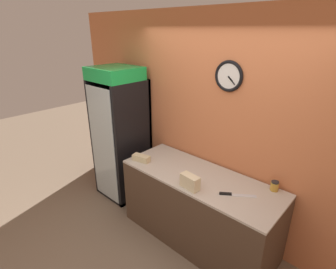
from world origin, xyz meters
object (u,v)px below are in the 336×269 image
Objects in this scene: beverage_cooler at (123,128)px; sandwich_flat_left at (141,158)px; condiment_jar at (275,186)px; chefs_knife at (232,194)px; sandwich_stack_bottom at (190,185)px; sandwich_stack_middle at (190,179)px.

beverage_cooler is 0.79m from sandwich_flat_left.
chefs_knife is at bearing -126.63° from condiment_jar.
beverage_cooler is at bearing 158.48° from sandwich_flat_left.
sandwich_stack_bottom is 1.01× the size of sandwich_stack_middle.
beverage_cooler is at bearing -174.37° from condiment_jar.
condiment_jar reaches higher than chefs_knife.
condiment_jar is at bearing 5.63° from beverage_cooler.
sandwich_stack_bottom is at bearing -154.16° from chefs_knife.
sandwich_stack_middle is at bearing -4.25° from sandwich_flat_left.
sandwich_flat_left is 1.25m from chefs_knife.
condiment_jar reaches higher than sandwich_stack_bottom.
sandwich_stack_middle is 0.91× the size of sandwich_flat_left.
sandwich_stack_bottom is 0.84m from sandwich_flat_left.
beverage_cooler reaches higher than sandwich_stack_bottom.
chefs_knife is at bearing 25.84° from sandwich_stack_middle.
sandwich_flat_left is at bearing 175.75° from sandwich_stack_middle.
condiment_jar is at bearing 18.38° from sandwich_flat_left.
sandwich_flat_left reaches higher than sandwich_stack_bottom.
sandwich_stack_middle is at bearing -12.52° from beverage_cooler.
sandwich_stack_middle reaches higher than sandwich_flat_left.
sandwich_stack_middle reaches higher than chefs_knife.
sandwich_stack_bottom is at bearing -140.12° from condiment_jar.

